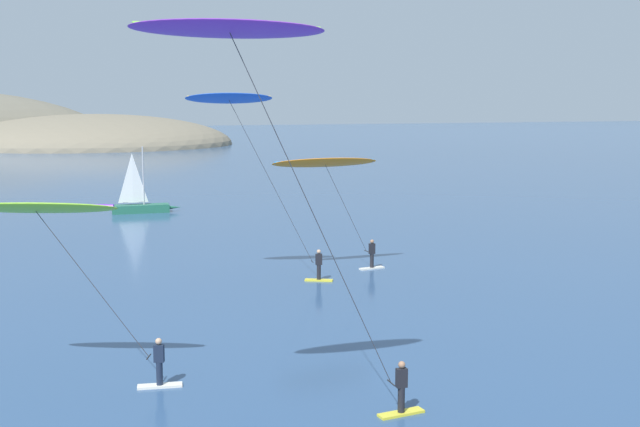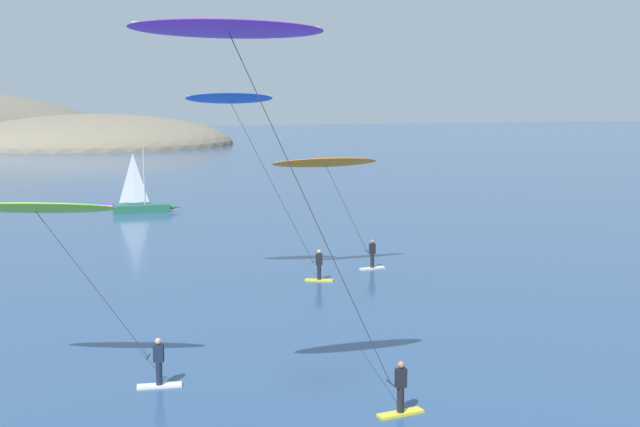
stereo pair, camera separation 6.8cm
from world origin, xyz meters
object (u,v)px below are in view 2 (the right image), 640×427
Objects in this scene: kitesurfer_purple at (245,64)px; kitesurfer_blue at (238,115)px; sailboat_near at (145,205)px; kitesurfer_orange at (329,171)px; kitesurfer_lime at (47,223)px.

kitesurfer_purple is 19.47m from kitesurfer_blue.
sailboat_near is 29.36m from kitesurfer_orange.
kitesurfer_purple is at bearing -49.42° from kitesurfer_lime.
kitesurfer_orange is at bearing 63.79° from kitesurfer_purple.
kitesurfer_blue is at bearing 52.81° from kitesurfer_lime.
kitesurfer_orange reaches higher than kitesurfer_lime.
kitesurfer_orange is 6.36m from kitesurfer_blue.
kitesurfer_blue is at bearing -87.74° from sailboat_near.
kitesurfer_purple reaches higher than kitesurfer_lime.
kitesurfer_blue is at bearing 76.84° from kitesurfer_purple.
kitesurfer_purple is (-3.26, -48.14, 9.98)m from sailboat_near.
kitesurfer_lime is at bearing -127.19° from kitesurfer_blue.
kitesurfer_orange is 0.67× the size of kitesurfer_blue.
sailboat_near is 49.27m from kitesurfer_purple.
kitesurfer_orange is (6.58, -28.15, 5.12)m from sailboat_near.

